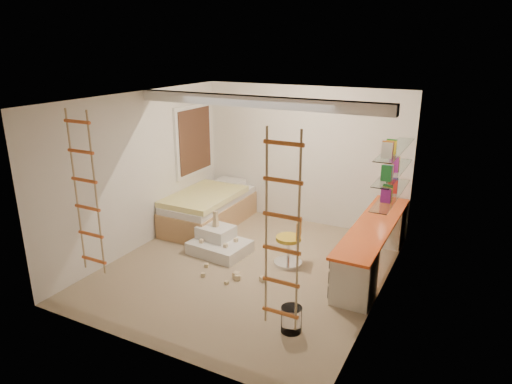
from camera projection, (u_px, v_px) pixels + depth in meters
The scene contains 15 objects.
floor at pixel (247, 267), 7.09m from camera, with size 4.50×4.50×0.00m, color tan.
ceiling_beam at pixel (256, 102), 6.56m from camera, with size 4.00×0.18×0.16m, color white.
window_frame at pixel (193, 140), 8.73m from camera, with size 0.06×1.15×1.35m, color white.
window_blind at pixel (195, 140), 8.71m from camera, with size 0.02×1.00×1.20m, color #4C2D1E.
rope_ladder_left at pixel (86, 194), 5.73m from camera, with size 0.41×0.04×2.13m, color #E15326, non-canonical shape.
rope_ladder_right at pixel (282, 233), 4.55m from camera, with size 0.41×0.04×2.13m, color #BC5920, non-canonical shape.
waste_bin at pixel (291, 319), 5.48m from camera, with size 0.26×0.26×0.32m, color white.
desk at pixel (373, 244), 6.94m from camera, with size 0.56×2.80×0.75m.
shelves at pixel (393, 172), 6.76m from camera, with size 0.25×1.80×0.71m.
bed at pixel (209, 208), 8.67m from camera, with size 1.02×2.00×0.69m.
task_lamp at pixel (388, 182), 7.55m from camera, with size 0.14×0.36×0.57m.
swivel_chair at pixel (290, 248), 7.11m from camera, with size 0.54×0.54×0.76m.
play_platform at pixel (219, 243), 7.58m from camera, with size 0.98×0.80×0.40m.
toy_blocks at pixel (223, 251), 7.14m from camera, with size 1.36×1.04×0.67m.
books at pixel (394, 165), 6.73m from camera, with size 0.14×0.58×0.92m.
Camera 1 is at (3.04, -5.60, 3.32)m, focal length 32.00 mm.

